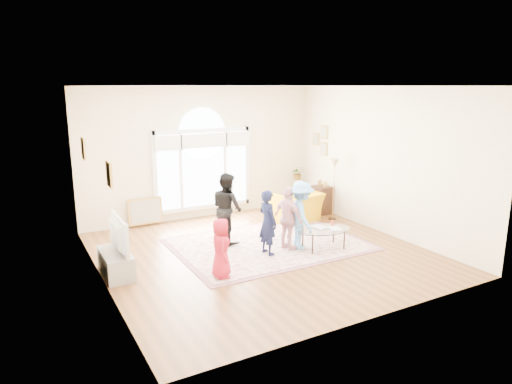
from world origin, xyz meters
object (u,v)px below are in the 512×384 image
area_rug (269,244)px  television (114,235)px  armchair (296,207)px  coffee_table (324,230)px  tv_console (116,263)px

area_rug → television: 3.17m
armchair → coffee_table: bearing=62.5°
coffee_table → armchair: bearing=79.7°
tv_console → armchair: (4.51, 1.18, 0.14)m
tv_console → armchair: 4.67m
television → tv_console: bearing=180.0°
television → coffee_table: 3.99m
area_rug → armchair: (1.42, 1.12, 0.34)m
area_rug → tv_console: 3.10m
area_rug → armchair: armchair is taller
area_rug → television: bearing=-178.9°
tv_console → coffee_table: 3.99m
coffee_table → armchair: 1.97m
area_rug → television: television is taller
tv_console → coffee_table: (3.93, -0.69, 0.19)m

